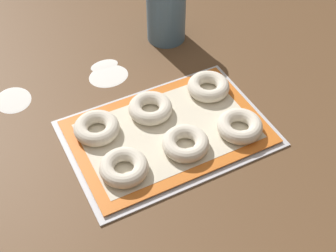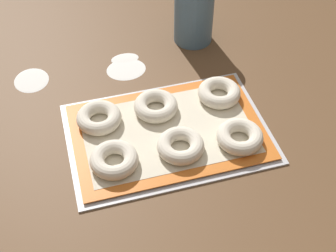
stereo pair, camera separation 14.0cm
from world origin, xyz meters
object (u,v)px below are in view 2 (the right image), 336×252
Objects in this scene: bagel_front_center at (181,146)px; bagel_back_right at (219,93)px; flour_canister at (194,9)px; bagel_front_left at (114,160)px; bagel_back_left at (99,118)px; bagel_front_right at (240,137)px; bagel_back_center at (156,106)px; baking_tray at (168,133)px.

bagel_front_center and bagel_back_right have the same top height.
flour_canister reaches higher than bagel_front_center.
bagel_front_left is 0.13m from bagel_back_left.
bagel_back_right is at bearing 87.94° from bagel_front_right.
bagel_front_right is 0.14m from bagel_back_right.
bagel_back_left is at bearing 139.73° from bagel_front_center.
bagel_front_right is at bearing -92.06° from bagel_back_right.
bagel_front_right and bagel_back_center have the same top height.
bagel_front_center and bagel_back_left have the same top height.
flour_canister is at bearing 52.79° from bagel_front_left.
bagel_front_left and bagel_back_center have the same top height.
baking_tray is 4.40× the size of bagel_back_left.
bagel_front_left and bagel_back_right have the same top height.
flour_canister is (0.15, 0.38, 0.07)m from bagel_front_center.
bagel_back_center is at bearing 46.77° from bagel_front_left.
flour_canister is at bearing 56.27° from bagel_back_center.
baking_tray is 4.40× the size of bagel_front_center.
bagel_back_left and bagel_back_center have the same top height.
bagel_front_left is 0.30m from bagel_back_right.
bagel_back_left and bagel_back_right have the same top height.
bagel_back_right is at bearing 1.13° from bagel_back_center.
bagel_front_right is (0.13, -0.01, 0.00)m from bagel_front_center.
baking_tray is at bearing -116.44° from flour_canister.
bagel_back_right is (0.28, 0.01, 0.00)m from bagel_back_left.
bagel_front_center and bagel_back_center have the same top height.
bagel_front_left is 0.14m from bagel_front_center.
bagel_back_center is at bearing 98.65° from bagel_front_center.
bagel_back_right is at bearing 25.67° from bagel_front_left.
bagel_front_right is (0.27, -0.01, 0.00)m from bagel_front_left.
baking_tray is 2.37× the size of flour_canister.
flour_canister is (0.17, 0.25, 0.07)m from bagel_back_center.
bagel_back_left is 0.54× the size of flour_canister.
bagel_front_center is at bearing -80.80° from baking_tray.
bagel_back_right is at bearing 1.04° from bagel_back_left.
baking_tray is at bearing -25.11° from bagel_back_left.
bagel_front_center is 1.00× the size of bagel_back_left.
bagel_back_right is (0.15, 0.00, 0.00)m from bagel_back_center.
bagel_back_left is 0.40m from flour_canister.
flour_canister reaches higher than bagel_back_center.
flour_canister is at bearing 86.84° from bagel_front_right.
baking_tray is 0.37m from flour_canister.
flour_canister reaches higher than bagel_back_left.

